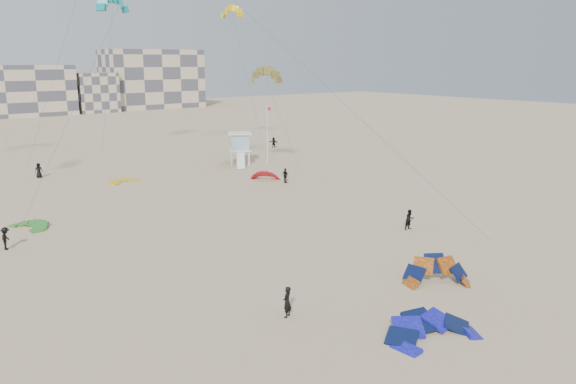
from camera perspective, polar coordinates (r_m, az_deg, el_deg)
ground at (r=28.93m, az=5.10°, el=-13.12°), size 320.00×320.00×0.00m
kite_ground_blue at (r=28.37m, az=14.52°, el=-14.08°), size 5.82×6.02×2.84m
kite_ground_orange at (r=34.62m, az=14.88°, el=-8.98°), size 5.46×5.44×3.98m
kite_ground_green at (r=48.78m, az=-24.72°, el=-3.29°), size 4.39×4.25×1.21m
kite_ground_red_far at (r=62.34m, az=-2.31°, el=1.29°), size 4.52×4.52×3.12m
kite_ground_yellow at (r=63.34m, az=-16.41°, el=0.94°), size 3.61×3.75×0.56m
kitesurfer_main at (r=29.12m, az=-0.09°, el=-11.10°), size 0.71×0.62×1.64m
kitesurfer_b at (r=44.61m, az=12.26°, el=-2.76°), size 0.84×0.68×1.60m
kitesurfer_c at (r=43.65m, az=-26.75°, el=-4.24°), size 0.99×1.20×1.61m
kitesurfer_d at (r=60.35m, az=-0.27°, el=1.68°), size 0.48×0.97×1.60m
kitesurfer_e at (r=69.00m, az=-24.00°, el=2.02°), size 0.88×0.63×1.68m
kitesurfer_f at (r=85.51m, az=-1.48°, el=5.06°), size 1.18×1.48×1.58m
kite_fly_olive at (r=65.49m, az=-2.29°, el=11.63°), size 5.25×4.94×11.33m
kite_fly_yellow at (r=83.05m, az=-5.72°, el=17.64°), size 8.35×4.41×19.68m
kite_fly_teal_b at (r=79.11m, az=-17.39°, el=17.69°), size 5.51×5.53×20.48m
lifeguard_tower_near at (r=71.65m, az=-4.88°, el=4.42°), size 3.91×6.05×4.03m
flagpole at (r=71.05m, az=-2.12°, el=5.96°), size 0.61×0.09×7.47m
condo_east at (r=165.53m, az=-13.64°, el=11.10°), size 26.00×14.00×16.00m
condo_fill_right at (r=155.34m, az=-19.10°, el=9.54°), size 10.00×10.00×10.00m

